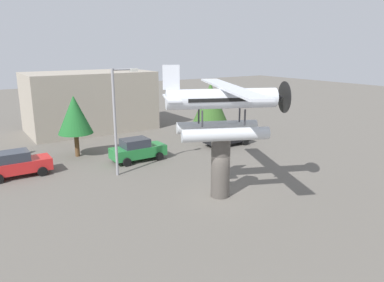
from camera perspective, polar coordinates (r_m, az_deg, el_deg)
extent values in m
plane|color=#605B54|center=(21.97, 4.35, -8.50)|extent=(140.00, 140.00, 0.00)
cylinder|color=#4C4742|center=(21.33, 4.45, -4.02)|extent=(1.10, 1.10, 3.61)
cylinder|color=silver|center=(19.81, 5.27, 1.02)|extent=(4.68, 2.56, 0.70)
cylinder|color=#333338|center=(20.45, 8.22, 3.64)|extent=(0.13, 0.13, 0.90)
cylinder|color=#333338|center=(19.85, 1.59, 3.46)|extent=(0.13, 0.13, 0.90)
cylinder|color=silver|center=(21.70, 3.91, 2.21)|extent=(4.68, 2.56, 0.70)
cylinder|color=#333338|center=(21.39, 7.40, 4.13)|extent=(0.13, 0.13, 0.90)
cylinder|color=#333338|center=(20.82, 1.05, 3.97)|extent=(0.13, 0.13, 0.90)
cylinder|color=silver|center=(20.44, 4.66, 6.57)|extent=(6.12, 3.49, 1.10)
cube|color=black|center=(20.49, 5.21, 6.58)|extent=(4.43, 2.78, 0.20)
cone|color=#262628|center=(21.47, 13.15, 6.62)|extent=(0.99, 1.09, 0.88)
cylinder|color=black|center=(21.63, 14.13, 6.62)|extent=(0.76, 1.67, 1.80)
cube|color=silver|center=(20.47, 5.79, 8.28)|extent=(5.17, 9.97, 0.12)
cube|color=silver|center=(19.92, -3.22, 6.68)|extent=(1.76, 2.85, 0.10)
cube|color=silver|center=(19.80, -3.26, 9.84)|extent=(0.87, 0.47, 1.30)
cube|color=red|center=(27.56, -25.39, -3.51)|extent=(4.20, 1.70, 0.80)
cube|color=#2D333D|center=(27.34, -26.07, -2.15)|extent=(2.00, 1.56, 0.64)
cylinder|color=black|center=(27.02, -22.19, -4.41)|extent=(0.64, 0.22, 0.64)
cylinder|color=black|center=(28.71, -22.92, -3.41)|extent=(0.64, 0.22, 0.64)
cube|color=#237A38|center=(28.64, -8.34, -1.61)|extent=(4.20, 1.70, 0.80)
cube|color=#2D333D|center=(28.35, -8.85, -0.28)|extent=(2.00, 1.56, 0.64)
cylinder|color=black|center=(28.55, -5.09, -2.40)|extent=(0.64, 0.22, 0.64)
cylinder|color=black|center=(30.09, -6.72, -1.56)|extent=(0.64, 0.22, 0.64)
cylinder|color=black|center=(27.44, -10.06, -3.26)|extent=(0.64, 0.22, 0.64)
cylinder|color=black|center=(29.03, -11.49, -2.35)|extent=(0.64, 0.22, 0.64)
cube|color=black|center=(32.92, 5.52, 0.58)|extent=(4.20, 1.70, 0.80)
cube|color=#2D333D|center=(32.61, 5.21, 1.75)|extent=(2.00, 1.56, 0.64)
cylinder|color=black|center=(33.21, 8.30, -0.10)|extent=(0.64, 0.22, 0.64)
cylinder|color=black|center=(34.53, 6.32, 0.52)|extent=(0.64, 0.22, 0.64)
cylinder|color=black|center=(31.52, 4.61, -0.77)|extent=(0.64, 0.22, 0.64)
cylinder|color=black|center=(32.91, 2.69, -0.09)|extent=(0.64, 0.22, 0.64)
cylinder|color=gray|center=(24.89, -11.87, 2.66)|extent=(0.18, 0.18, 7.21)
cylinder|color=gray|center=(24.74, -10.55, 10.87)|extent=(1.60, 0.12, 0.12)
cube|color=silver|center=(25.02, -9.04, 10.85)|extent=(0.50, 0.28, 0.20)
cube|color=#9E9384|center=(40.22, -15.56, 5.98)|extent=(12.56, 7.21, 6.07)
cylinder|color=brown|center=(30.78, -17.44, -0.57)|extent=(0.36, 0.36, 1.89)
cone|color=#1E6028|center=(30.27, -17.78, 3.92)|extent=(2.71, 2.71, 3.01)
cylinder|color=brown|center=(35.84, 2.81, 1.84)|extent=(0.36, 0.36, 1.54)
cone|color=#335B23|center=(35.37, 2.87, 6.00)|extent=(3.35, 3.35, 3.72)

